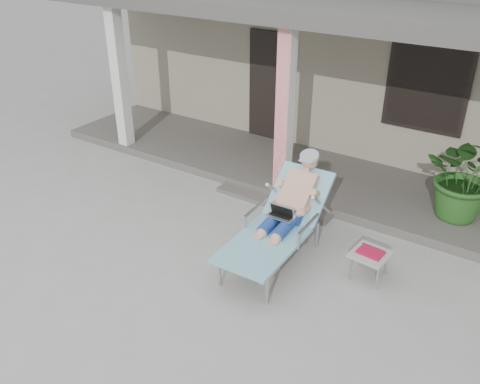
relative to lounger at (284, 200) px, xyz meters
The scene contains 8 objects.
ground 1.37m from the lounger, 136.49° to the right, with size 60.00×60.00×0.00m, color #9E9E99.
house 5.86m from the lounger, 97.84° to the left, with size 10.40×5.40×3.30m.
porch_deck 2.50m from the lounger, 109.40° to the left, with size 10.00×2.00×0.15m, color #605B56.
porch_overhang 3.05m from the lounger, 109.85° to the left, with size 10.00×2.30×2.85m.
porch_step 1.57m from the lounger, 125.79° to the left, with size 2.00×0.30×0.07m, color #605B56.
lounger is the anchor object (origin of this frame).
side_table 1.29m from the lounger, ahead, with size 0.48×0.48×0.40m.
potted_palm 2.79m from the lounger, 48.64° to the left, with size 1.20×1.04×1.33m, color #26591E.
Camera 1 is at (3.49, -4.38, 4.06)m, focal length 38.00 mm.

